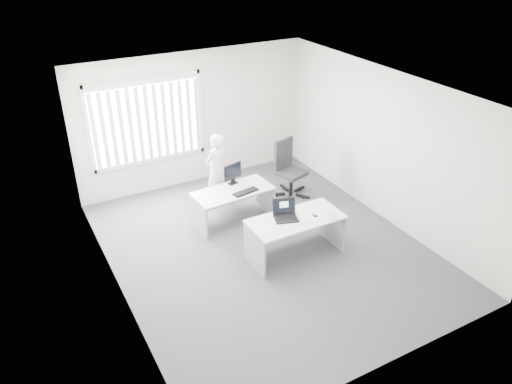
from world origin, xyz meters
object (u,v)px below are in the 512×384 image
desk_far (233,199)px  desk_near (295,229)px  laptop (286,212)px  monitor (233,174)px  office_chair (289,178)px  person (217,171)px

desk_far → desk_near: bearing=-77.2°
laptop → monitor: bearing=112.6°
desk_near → office_chair: (1.05, 1.87, -0.15)m
person → laptop: size_ratio=4.01×
desk_near → desk_far: size_ratio=1.05×
desk_far → person: (0.00, 0.71, 0.28)m
monitor → laptop: bearing=-100.3°
office_chair → person: (-1.48, 0.30, 0.40)m
person → laptop: person is taller
desk_near → person: size_ratio=1.04×
desk_near → office_chair: bearing=60.6°
laptop → person: bearing=114.7°
desk_far → office_chair: office_chair is taller
desk_far → office_chair: bearing=11.7°
desk_near → monitor: size_ratio=3.92×
laptop → office_chair: bearing=73.7°
desk_near → person: person is taller
desk_far → person: bearing=86.1°
desk_near → monitor: bearing=100.2°
laptop → desk_near: bearing=-0.7°
office_chair → person: bearing=152.4°
person → laptop: 2.14m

